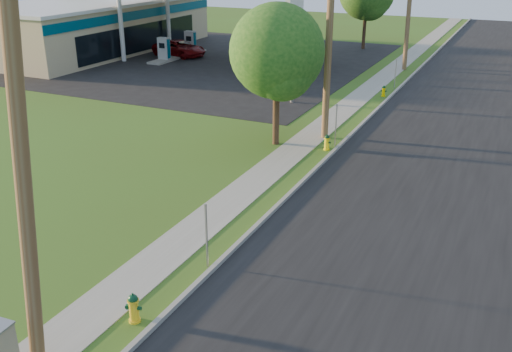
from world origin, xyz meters
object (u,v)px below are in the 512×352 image
(fuel_pump_se, at_px, (288,53))
(tree_verge, at_px, (278,56))
(hydrant_far, at_px, (384,91))
(car_red, at_px, (179,48))
(fuel_pump_ne, at_px, (267,62))
(fuel_pump_sw, at_px, (190,45))
(price_pylon, at_px, (294,7))
(car_silver, at_px, (281,58))
(utility_pole_mid, at_px, (329,33))
(fuel_pump_nw, at_px, (164,53))
(hydrant_mid, at_px, (327,142))
(hydrant_near, at_px, (134,308))
(utility_pole_near, at_px, (22,166))
(utility_pole_far, at_px, (409,3))

(fuel_pump_se, xyz_separation_m, tree_verge, (7.23, -18.91, 3.41))
(hydrant_far, xyz_separation_m, car_red, (-18.72, 6.28, 0.33))
(fuel_pump_ne, bearing_deg, fuel_pump_sw, 156.04)
(price_pylon, relative_size, car_red, 1.44)
(car_silver, bearing_deg, utility_pole_mid, -173.29)
(tree_verge, distance_m, car_silver, 18.50)
(fuel_pump_se, bearing_deg, fuel_pump_nw, -156.04)
(fuel_pump_sw, relative_size, tree_verge, 0.50)
(fuel_pump_se, bearing_deg, utility_pole_mid, -62.37)
(price_pylon, bearing_deg, hydrant_mid, -57.41)
(fuel_pump_sw, height_order, car_red, fuel_pump_sw)
(hydrant_near, bearing_deg, tree_verge, 98.92)
(fuel_pump_sw, height_order, hydrant_near, fuel_pump_sw)
(tree_verge, height_order, car_silver, tree_verge)
(fuel_pump_ne, relative_size, tree_verge, 0.50)
(fuel_pump_nw, xyz_separation_m, price_pylon, (14.00, -7.50, 4.71))
(fuel_pump_nw, bearing_deg, hydrant_near, -57.43)
(car_red, bearing_deg, price_pylon, -114.52)
(utility_pole_near, height_order, fuel_pump_se, utility_pole_near)
(fuel_pump_sw, height_order, car_silver, fuel_pump_sw)
(utility_pole_mid, height_order, car_silver, utility_pole_mid)
(fuel_pump_nw, bearing_deg, price_pylon, -28.18)
(utility_pole_far, xyz_separation_m, fuel_pump_ne, (-8.90, -5.00, -4.08))
(fuel_pump_sw, xyz_separation_m, hydrant_near, (18.41, -32.82, -0.33))
(utility_pole_mid, relative_size, hydrant_mid, 13.15)
(tree_verge, bearing_deg, fuel_pump_se, 110.92)
(utility_pole_mid, distance_m, price_pylon, 6.76)
(car_red, bearing_deg, fuel_pump_ne, -94.69)
(utility_pole_mid, height_order, fuel_pump_ne, utility_pole_mid)
(utility_pole_near, xyz_separation_m, hydrant_mid, (0.66, 16.36, -4.44))
(fuel_pump_nw, distance_m, car_silver, 9.45)
(tree_verge, xyz_separation_m, car_red, (-16.42, 17.45, -3.47))
(utility_pole_near, bearing_deg, fuel_pump_nw, 120.00)
(fuel_pump_nw, height_order, car_red, fuel_pump_nw)
(utility_pole_far, bearing_deg, fuel_pump_se, -173.59)
(hydrant_mid, bearing_deg, utility_pole_near, -92.33)
(utility_pole_far, bearing_deg, fuel_pump_sw, -176.80)
(fuel_pump_nw, height_order, hydrant_mid, fuel_pump_nw)
(fuel_pump_ne, xyz_separation_m, car_red, (-9.19, 2.54, -0.06))
(utility_pole_far, xyz_separation_m, hydrant_near, (0.51, -33.82, -4.41))
(fuel_pump_sw, bearing_deg, fuel_pump_se, 0.00)
(fuel_pump_ne, relative_size, car_red, 0.67)
(hydrant_near, bearing_deg, car_red, 120.68)
(fuel_pump_ne, relative_size, price_pylon, 0.47)
(hydrant_near, bearing_deg, utility_pole_mid, 91.84)
(utility_pole_near, relative_size, fuel_pump_ne, 2.96)
(hydrant_mid, relative_size, hydrant_far, 1.09)
(utility_pole_mid, height_order, car_red, utility_pole_mid)
(fuel_pump_nw, height_order, fuel_pump_se, same)
(fuel_pump_se, distance_m, hydrant_mid, 20.95)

